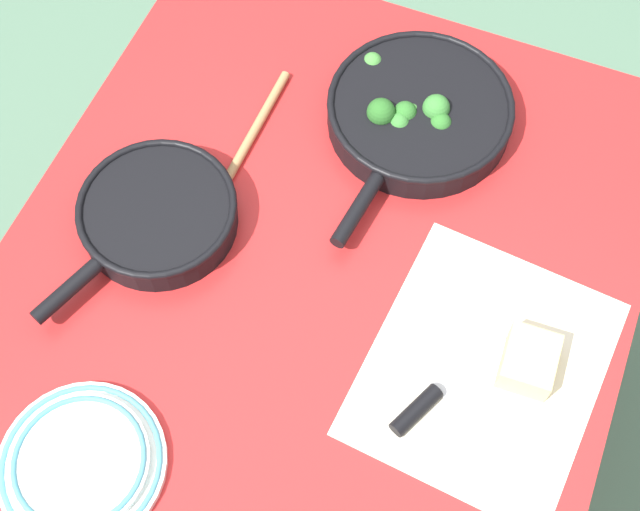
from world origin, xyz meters
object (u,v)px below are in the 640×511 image
at_px(skillet_broccoli, 419,113).
at_px(dinner_plate_stack, 81,463).
at_px(wooden_spoon, 229,176).
at_px(grater_knife, 437,391).
at_px(skillet_eggs, 157,215).
at_px(cheese_block, 529,362).

bearing_deg(skillet_broccoli, dinner_plate_stack, -11.36).
xyz_separation_m(wooden_spoon, dinner_plate_stack, (-0.49, -0.01, 0.00)).
bearing_deg(grater_knife, skillet_eggs, 102.73).
distance_m(skillet_broccoli, wooden_spoon, 0.32).
bearing_deg(skillet_broccoli, cheese_block, 46.41).
height_order(skillet_broccoli, cheese_block, skillet_broccoli).
distance_m(skillet_eggs, grater_knife, 0.49).
relative_size(skillet_broccoli, skillet_eggs, 1.23).
bearing_deg(skillet_eggs, grater_knife, 98.11).
distance_m(wooden_spoon, grater_knife, 0.47).
distance_m(skillet_broccoli, dinner_plate_stack, 0.74).
bearing_deg(dinner_plate_stack, skillet_eggs, 11.00).
bearing_deg(cheese_block, skillet_eggs, 88.34).
xyz_separation_m(skillet_broccoli, cheese_block, (-0.34, -0.28, -0.01)).
bearing_deg(wooden_spoon, dinner_plate_stack, 1.88).
relative_size(cheese_block, dinner_plate_stack, 0.39).
height_order(grater_knife, dinner_plate_stack, dinner_plate_stack).
bearing_deg(skillet_broccoli, grater_knife, 29.52).
xyz_separation_m(skillet_broccoli, wooden_spoon, (-0.21, 0.24, -0.02)).
xyz_separation_m(skillet_eggs, grater_knife, (-0.10, -0.48, -0.02)).
relative_size(skillet_eggs, dinner_plate_stack, 1.53).
relative_size(skillet_eggs, grater_knife, 1.51).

